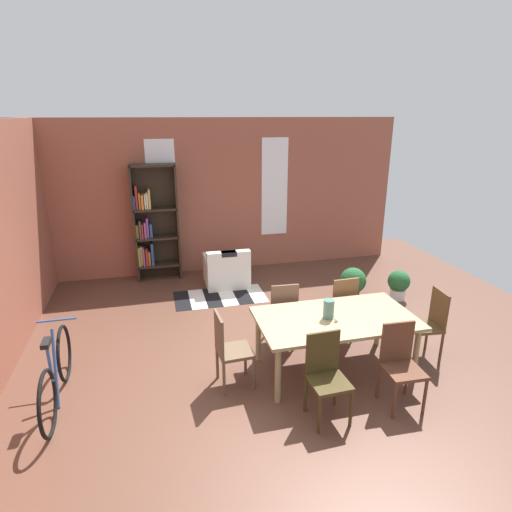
# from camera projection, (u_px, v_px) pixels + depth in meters

# --- Properties ---
(ground_plane) EXTENTS (9.77, 9.77, 0.00)m
(ground_plane) POSITION_uv_depth(u_px,v_px,m) (271.00, 365.00, 5.56)
(ground_plane) COLOR brown
(back_wall_brick) EXTENTS (7.47, 0.12, 3.06)m
(back_wall_brick) POSITION_uv_depth(u_px,v_px,m) (220.00, 197.00, 8.58)
(back_wall_brick) COLOR #9C5541
(back_wall_brick) RESTS_ON ground
(window_pane_0) EXTENTS (0.55, 0.02, 1.99)m
(window_pane_0) POSITION_uv_depth(u_px,v_px,m) (162.00, 192.00, 8.21)
(window_pane_0) COLOR white
(window_pane_1) EXTENTS (0.55, 0.02, 1.99)m
(window_pane_1) POSITION_uv_depth(u_px,v_px,m) (275.00, 187.00, 8.73)
(window_pane_1) COLOR white
(dining_table) EXTENTS (1.95, 1.09, 0.74)m
(dining_table) POSITION_uv_depth(u_px,v_px,m) (335.00, 322.00, 5.25)
(dining_table) COLOR #95825C
(dining_table) RESTS_ON ground
(vase_on_table) EXTENTS (0.13, 0.13, 0.24)m
(vase_on_table) POSITION_uv_depth(u_px,v_px,m) (329.00, 309.00, 5.16)
(vase_on_table) COLOR #4C7266
(vase_on_table) RESTS_ON dining_table
(tealight_candle_0) EXTENTS (0.04, 0.04, 0.04)m
(tealight_candle_0) POSITION_uv_depth(u_px,v_px,m) (336.00, 320.00, 5.10)
(tealight_candle_0) COLOR silver
(tealight_candle_0) RESTS_ON dining_table
(dining_chair_near_right) EXTENTS (0.42, 0.42, 0.95)m
(dining_chair_near_right) POSITION_uv_depth(u_px,v_px,m) (400.00, 362.00, 4.69)
(dining_chair_near_right) COLOR #542E1E
(dining_chair_near_right) RESTS_ON ground
(dining_chair_near_left) EXTENTS (0.42, 0.42, 0.95)m
(dining_chair_near_left) POSITION_uv_depth(u_px,v_px,m) (326.00, 374.00, 4.49)
(dining_chair_near_left) COLOR #3B2E14
(dining_chair_near_left) RESTS_ON ground
(dining_chair_far_right) EXTENTS (0.41, 0.41, 0.95)m
(dining_chair_far_right) POSITION_uv_depth(u_px,v_px,m) (341.00, 304.00, 6.11)
(dining_chair_far_right) COLOR brown
(dining_chair_far_right) RESTS_ON ground
(dining_chair_head_left) EXTENTS (0.42, 0.42, 0.95)m
(dining_chair_head_left) POSITION_uv_depth(u_px,v_px,m) (229.00, 348.00, 4.98)
(dining_chair_head_left) COLOR brown
(dining_chair_head_left) RESTS_ON ground
(dining_chair_far_left) EXTENTS (0.42, 0.42, 0.95)m
(dining_chair_far_left) POSITION_uv_depth(u_px,v_px,m) (282.00, 311.00, 5.90)
(dining_chair_far_left) COLOR brown
(dining_chair_far_left) RESTS_ON ground
(dining_chair_head_right) EXTENTS (0.44, 0.44, 0.95)m
(dining_chair_head_right) POSITION_uv_depth(u_px,v_px,m) (429.00, 322.00, 5.60)
(dining_chair_head_right) COLOR brown
(dining_chair_head_right) RESTS_ON ground
(bookshelf_tall) EXTENTS (0.85, 0.34, 2.24)m
(bookshelf_tall) POSITION_uv_depth(u_px,v_px,m) (152.00, 224.00, 8.16)
(bookshelf_tall) COLOR #2D2319
(bookshelf_tall) RESTS_ON ground
(armchair_white) EXTENTS (0.81, 0.81, 0.75)m
(armchair_white) POSITION_uv_depth(u_px,v_px,m) (227.00, 271.00, 8.08)
(armchair_white) COLOR silver
(armchair_white) RESTS_ON ground
(bicycle_second) EXTENTS (0.44, 1.68, 0.90)m
(bicycle_second) POSITION_uv_depth(u_px,v_px,m) (56.00, 375.00, 4.75)
(bicycle_second) COLOR black
(bicycle_second) RESTS_ON ground
(potted_plant_by_shelf) EXTENTS (0.46, 0.46, 0.58)m
(potted_plant_by_shelf) POSITION_uv_depth(u_px,v_px,m) (353.00, 282.00, 7.43)
(potted_plant_by_shelf) COLOR #333338
(potted_plant_by_shelf) RESTS_ON ground
(potted_plant_corner) EXTENTS (0.38, 0.38, 0.53)m
(potted_plant_corner) POSITION_uv_depth(u_px,v_px,m) (399.00, 283.00, 7.44)
(potted_plant_corner) COLOR silver
(potted_plant_corner) RESTS_ON ground
(striped_rug) EXTENTS (1.62, 0.85, 0.01)m
(striped_rug) POSITION_uv_depth(u_px,v_px,m) (220.00, 297.00, 7.61)
(striped_rug) COLOR black
(striped_rug) RESTS_ON ground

